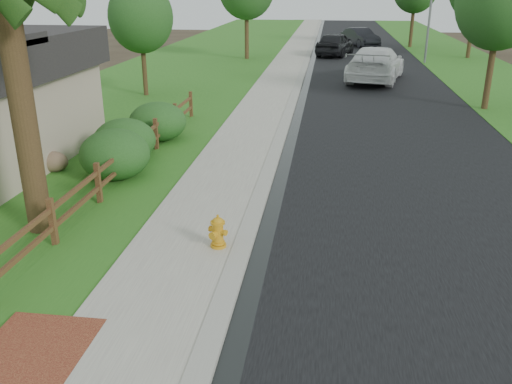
# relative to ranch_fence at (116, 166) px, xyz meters

# --- Properties ---
(ground) EXTENTS (120.00, 120.00, 0.00)m
(ground) POSITION_rel_ranch_fence_xyz_m (3.60, -6.40, -0.62)
(ground) COLOR #32261B
(road) EXTENTS (8.00, 90.00, 0.02)m
(road) POSITION_rel_ranch_fence_xyz_m (8.20, 28.60, -0.61)
(road) COLOR black
(road) RESTS_ON ground
(curb) EXTENTS (0.40, 90.00, 0.12)m
(curb) POSITION_rel_ranch_fence_xyz_m (4.00, 28.60, -0.56)
(curb) COLOR gray
(curb) RESTS_ON ground
(wet_gutter) EXTENTS (0.50, 90.00, 0.00)m
(wet_gutter) POSITION_rel_ranch_fence_xyz_m (4.35, 28.60, -0.60)
(wet_gutter) COLOR black
(wet_gutter) RESTS_ON road
(sidewalk) EXTENTS (2.20, 90.00, 0.10)m
(sidewalk) POSITION_rel_ranch_fence_xyz_m (2.70, 28.60, -0.57)
(sidewalk) COLOR gray
(sidewalk) RESTS_ON ground
(grass_strip) EXTENTS (1.60, 90.00, 0.06)m
(grass_strip) POSITION_rel_ranch_fence_xyz_m (0.80, 28.60, -0.59)
(grass_strip) COLOR #29631C
(grass_strip) RESTS_ON ground
(lawn_near) EXTENTS (9.00, 90.00, 0.04)m
(lawn_near) POSITION_rel_ranch_fence_xyz_m (-4.40, 28.60, -0.60)
(lawn_near) COLOR #29631C
(lawn_near) RESTS_ON ground
(verge_far) EXTENTS (6.00, 90.00, 0.04)m
(verge_far) POSITION_rel_ranch_fence_xyz_m (15.10, 28.60, -0.60)
(verge_far) COLOR #29631C
(verge_far) RESTS_ON ground
(brick_patch) EXTENTS (1.60, 2.40, 0.11)m
(brick_patch) POSITION_rel_ranch_fence_xyz_m (1.40, -7.40, -0.56)
(brick_patch) COLOR maroon
(brick_patch) RESTS_ON ground
(ranch_fence) EXTENTS (0.12, 16.92, 1.10)m
(ranch_fence) POSITION_rel_ranch_fence_xyz_m (0.00, 0.00, 0.00)
(ranch_fence) COLOR #472317
(ranch_fence) RESTS_ON ground
(fire_hydrant) EXTENTS (0.47, 0.38, 0.72)m
(fire_hydrant) POSITION_rel_ranch_fence_xyz_m (3.50, -3.35, -0.19)
(fire_hydrant) COLOR gold
(fire_hydrant) RESTS_ON sidewalk
(white_suv) EXTENTS (4.07, 7.07, 1.93)m
(white_suv) POSITION_rel_ranch_fence_xyz_m (8.26, 18.65, 0.37)
(white_suv) COLOR white
(white_suv) RESTS_ON road
(dark_car_mid) EXTENTS (3.33, 5.57, 1.78)m
(dark_car_mid) POSITION_rel_ranch_fence_xyz_m (6.01, 30.18, 0.29)
(dark_car_mid) COLOR black
(dark_car_mid) RESTS_ON road
(dark_car_far) EXTENTS (3.49, 5.02, 1.57)m
(dark_car_far) POSITION_rel_ranch_fence_xyz_m (8.24, 37.18, 0.19)
(dark_car_far) COLOR black
(dark_car_far) RESTS_ON road
(boulder) EXTENTS (1.09, 0.93, 0.62)m
(boulder) POSITION_rel_ranch_fence_xyz_m (-2.40, 1.05, -0.31)
(boulder) COLOR brown
(boulder) RESTS_ON ground
(shrub_b) EXTENTS (2.10, 2.10, 1.36)m
(shrub_b) POSITION_rel_ranch_fence_xyz_m (-0.61, 2.34, 0.06)
(shrub_b) COLOR #1D4619
(shrub_b) RESTS_ON ground
(shrub_c) EXTENTS (2.41, 2.41, 1.44)m
(shrub_c) POSITION_rel_ranch_fence_xyz_m (-0.30, 0.73, 0.10)
(shrub_c) COLOR #1D4619
(shrub_c) RESTS_ON ground
(shrub_d) EXTENTS (2.39, 2.39, 1.38)m
(shrub_d) POSITION_rel_ranch_fence_xyz_m (-0.30, 4.78, 0.07)
(shrub_d) COLOR #1D4619
(shrub_d) RESTS_ON ground
(tree_near_left) EXTENTS (3.09, 3.09, 5.48)m
(tree_near_left) POSITION_rel_ranch_fence_xyz_m (-3.40, 12.75, 3.15)
(tree_near_left) COLOR #372816
(tree_near_left) RESTS_ON ground
(tree_near_right) EXTENTS (3.65, 3.65, 6.57)m
(tree_near_right) POSITION_rel_ranch_fence_xyz_m (12.60, 11.70, 3.93)
(tree_near_right) COLOR #372816
(tree_near_right) RESTS_ON ground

